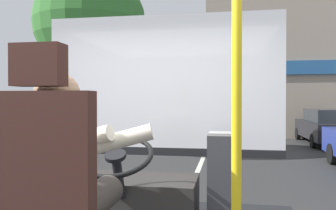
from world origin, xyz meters
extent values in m
cube|color=#2F2F2F|center=(0.00, 8.80, -0.03)|extent=(18.00, 44.00, 0.05)
cube|color=silver|center=(0.00, 8.80, 0.00)|extent=(0.12, 39.60, 0.00)
cube|color=#381E19|center=(-0.12, -0.59, 1.39)|extent=(0.48, 0.10, 0.66)
cube|color=#381E19|center=(-0.12, -0.59, 1.83)|extent=(0.22, 0.10, 0.18)
cylinder|color=#332D28|center=(-0.02, -0.24, 1.15)|extent=(0.18, 0.50, 0.18)
cylinder|color=#332D28|center=(-0.21, -0.24, 1.15)|extent=(0.18, 0.50, 0.18)
cylinder|color=silver|center=(-0.12, -0.43, 1.33)|extent=(0.32, 0.32, 0.55)
cube|color=navy|center=(-0.12, -0.26, 1.40)|extent=(0.06, 0.01, 0.34)
sphere|color=#A37A5B|center=(-0.12, -0.43, 1.71)|extent=(0.22, 0.22, 0.22)
cylinder|color=silver|center=(-0.02, -0.15, 1.43)|extent=(0.60, 0.19, 0.24)
cylinder|color=silver|center=(-0.22, -0.15, 1.43)|extent=(0.60, 0.19, 0.24)
cube|color=#282623|center=(-0.12, 0.85, 0.83)|extent=(1.10, 0.56, 0.40)
cylinder|color=black|center=(-0.12, 0.50, 1.12)|extent=(0.07, 0.20, 0.36)
torus|color=black|center=(-0.12, 0.43, 1.28)|extent=(0.55, 0.52, 0.25)
cylinder|color=black|center=(-0.12, 0.43, 1.28)|extent=(0.16, 0.15, 0.09)
cylinder|color=yellow|center=(0.71, -0.43, 1.59)|extent=(0.04, 0.04, 1.92)
cube|color=#333338|center=(0.62, 0.82, 1.02)|extent=(0.20, 0.21, 0.77)
cube|color=#9E9993|center=(0.62, 0.82, 1.41)|extent=(0.18, 0.19, 0.02)
cube|color=silver|center=(0.00, 1.62, 1.88)|extent=(2.50, 0.01, 1.40)
cube|color=black|center=(0.00, 1.62, 1.14)|extent=(2.50, 0.08, 0.08)
cylinder|color=#4C3828|center=(-3.57, 8.35, 1.49)|extent=(0.32, 0.32, 2.99)
sphere|color=#32702D|center=(-3.57, 8.35, 4.12)|extent=(3.48, 3.48, 3.48)
cube|color=gray|center=(5.33, 16.29, 3.90)|extent=(11.19, 5.17, 7.81)
cylinder|color=black|center=(3.39, 7.62, 0.27)|extent=(0.14, 0.54, 0.54)
cube|color=black|center=(4.60, 12.02, 0.56)|extent=(1.98, 4.23, 0.61)
cube|color=#282D33|center=(4.60, 11.77, 1.10)|extent=(1.62, 2.32, 0.47)
cylinder|color=black|center=(3.66, 13.33, 0.25)|extent=(0.14, 0.50, 0.50)
cylinder|color=black|center=(3.66, 10.71, 0.25)|extent=(0.14, 0.50, 0.50)
cube|color=maroon|center=(4.38, 17.29, 0.53)|extent=(1.93, 4.28, 0.58)
cube|color=#282D33|center=(4.38, 17.04, 1.04)|extent=(1.58, 2.36, 0.44)
cylinder|color=black|center=(5.29, 18.62, 0.24)|extent=(0.14, 0.48, 0.48)
cylinder|color=black|center=(3.46, 18.62, 0.24)|extent=(0.14, 0.48, 0.48)
cylinder|color=black|center=(5.29, 15.97, 0.24)|extent=(0.14, 0.48, 0.48)
cylinder|color=black|center=(3.46, 15.97, 0.24)|extent=(0.14, 0.48, 0.48)
camera|label=1|loc=(0.67, -1.93, 1.68)|focal=36.72mm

